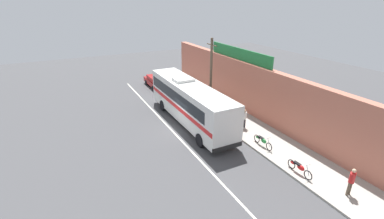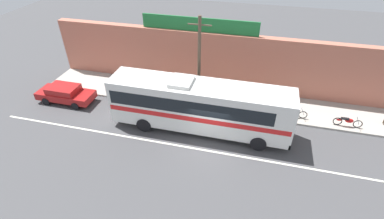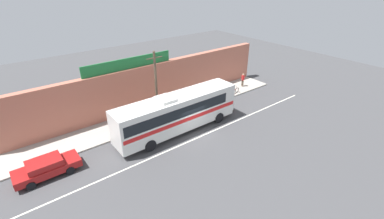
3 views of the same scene
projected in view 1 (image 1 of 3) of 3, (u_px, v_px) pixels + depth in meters
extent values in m
plane|color=#444447|center=(181.00, 129.00, 22.75)|extent=(70.00, 70.00, 0.00)
cube|color=#A8A399|center=(232.00, 117.00, 24.88)|extent=(30.00, 3.60, 0.14)
cube|color=#B26651|center=(252.00, 90.00, 24.87)|extent=(30.00, 0.70, 4.80)
cube|color=#1E7538|center=(239.00, 54.00, 25.69)|extent=(9.34, 0.12, 1.10)
cube|color=silver|center=(172.00, 131.00, 22.41)|extent=(30.00, 0.14, 0.01)
cube|color=silver|center=(190.00, 102.00, 23.24)|extent=(12.14, 2.45, 3.10)
cube|color=black|center=(187.00, 94.00, 23.43)|extent=(10.68, 2.47, 0.96)
cube|color=red|center=(190.00, 105.00, 23.36)|extent=(11.90, 2.47, 0.36)
cube|color=black|center=(229.00, 124.00, 18.10)|extent=(0.04, 2.21, 1.40)
cube|color=black|center=(227.00, 147.00, 18.82)|extent=(0.12, 2.45, 0.36)
cube|color=silver|center=(183.00, 80.00, 23.59)|extent=(1.40, 1.72, 0.24)
cylinder|color=black|center=(226.00, 134.00, 20.89)|extent=(1.04, 0.32, 1.04)
cylinder|color=black|center=(200.00, 140.00, 19.95)|extent=(1.04, 0.32, 1.04)
cylinder|color=black|center=(184.00, 102.00, 27.28)|extent=(1.04, 0.32, 1.04)
cylinder|color=black|center=(163.00, 105.00, 26.34)|extent=(1.04, 0.32, 1.04)
cube|color=maroon|center=(156.00, 82.00, 33.24)|extent=(4.49, 1.77, 0.56)
cube|color=maroon|center=(155.00, 78.00, 33.12)|extent=(2.34, 1.59, 0.48)
cube|color=black|center=(158.00, 80.00, 32.42)|extent=(0.21, 1.49, 0.34)
cylinder|color=black|center=(166.00, 86.00, 32.63)|extent=(0.62, 0.20, 0.62)
cylinder|color=black|center=(153.00, 88.00, 31.94)|extent=(0.62, 0.20, 0.62)
cylinder|color=black|center=(159.00, 81.00, 34.77)|extent=(0.62, 0.20, 0.62)
cylinder|color=black|center=(146.00, 83.00, 34.08)|extent=(0.62, 0.20, 0.62)
cylinder|color=brown|center=(211.00, 78.00, 24.14)|extent=(0.22, 0.22, 7.05)
cylinder|color=brown|center=(212.00, 45.00, 23.01)|extent=(1.60, 0.10, 0.10)
torus|color=black|center=(269.00, 147.00, 19.19)|extent=(0.62, 0.06, 0.62)
torus|color=black|center=(257.00, 139.00, 20.30)|extent=(0.62, 0.06, 0.62)
cylinder|color=silver|center=(269.00, 143.00, 19.14)|extent=(0.34, 0.04, 0.65)
cylinder|color=silver|center=(268.00, 138.00, 19.10)|extent=(0.03, 0.56, 0.03)
ellipsoid|color=#237F38|center=(264.00, 141.00, 19.62)|extent=(0.56, 0.22, 0.34)
cube|color=black|center=(261.00, 138.00, 19.83)|extent=(0.52, 0.20, 0.10)
ellipsoid|color=#237F38|center=(258.00, 137.00, 20.19)|extent=(0.36, 0.14, 0.16)
torus|color=black|center=(308.00, 175.00, 16.12)|extent=(0.62, 0.06, 0.62)
torus|color=black|center=(291.00, 164.00, 17.20)|extent=(0.62, 0.06, 0.62)
cylinder|color=silver|center=(308.00, 170.00, 16.07)|extent=(0.34, 0.04, 0.65)
cylinder|color=silver|center=(307.00, 165.00, 16.02)|extent=(0.03, 0.56, 0.03)
ellipsoid|color=red|center=(301.00, 168.00, 16.53)|extent=(0.56, 0.22, 0.34)
cube|color=black|center=(297.00, 163.00, 16.74)|extent=(0.52, 0.20, 0.10)
ellipsoid|color=red|center=(293.00, 163.00, 17.10)|extent=(0.36, 0.14, 0.16)
cylinder|color=brown|center=(236.00, 119.00, 23.39)|extent=(0.13, 0.13, 0.79)
cylinder|color=brown|center=(234.00, 119.00, 23.32)|extent=(0.13, 0.13, 0.79)
cylinder|color=#2D7A4C|center=(236.00, 112.00, 23.09)|extent=(0.30, 0.30, 0.59)
sphere|color=#A37556|center=(236.00, 107.00, 22.92)|extent=(0.21, 0.21, 0.21)
cylinder|color=#2D7A4C|center=(238.00, 111.00, 23.16)|extent=(0.08, 0.08, 0.54)
cylinder|color=#2D7A4C|center=(234.00, 112.00, 22.99)|extent=(0.08, 0.08, 0.54)
cylinder|color=black|center=(245.00, 123.00, 22.55)|extent=(0.13, 0.13, 0.82)
cylinder|color=black|center=(243.00, 124.00, 22.48)|extent=(0.13, 0.13, 0.82)
cylinder|color=white|center=(244.00, 116.00, 22.23)|extent=(0.30, 0.30, 0.62)
sphere|color=tan|center=(245.00, 111.00, 22.06)|extent=(0.22, 0.22, 0.22)
cylinder|color=white|center=(246.00, 115.00, 22.31)|extent=(0.08, 0.08, 0.57)
cylinder|color=white|center=(243.00, 116.00, 22.14)|extent=(0.08, 0.08, 0.57)
cylinder|color=brown|center=(350.00, 188.00, 14.87)|extent=(0.13, 0.13, 0.84)
cylinder|color=brown|center=(348.00, 189.00, 14.79)|extent=(0.13, 0.13, 0.84)
cylinder|color=red|center=(352.00, 178.00, 14.55)|extent=(0.30, 0.30, 0.63)
sphere|color=tan|center=(354.00, 171.00, 14.37)|extent=(0.23, 0.23, 0.23)
cylinder|color=red|center=(355.00, 176.00, 14.62)|extent=(0.08, 0.08, 0.58)
cylinder|color=red|center=(350.00, 178.00, 14.45)|extent=(0.08, 0.08, 0.58)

